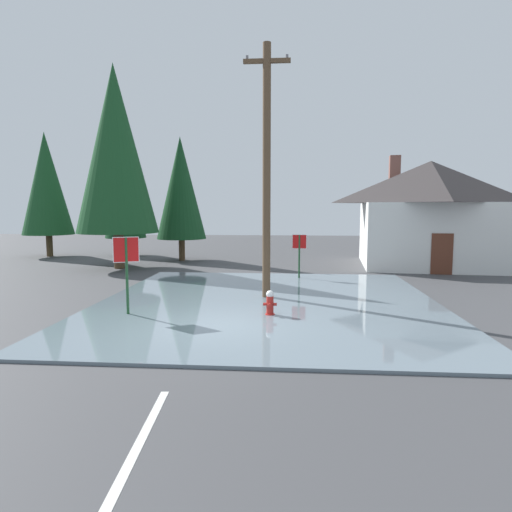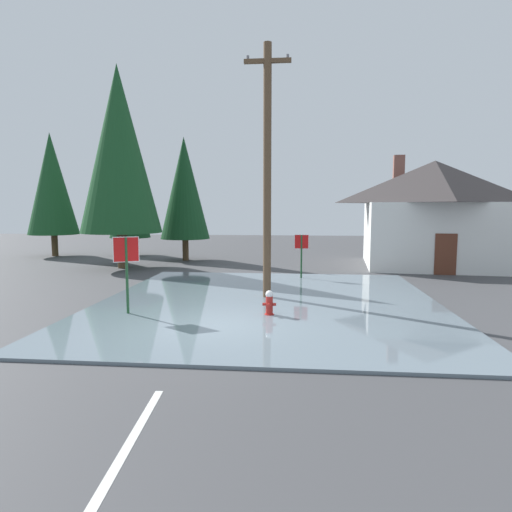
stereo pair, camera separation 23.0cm
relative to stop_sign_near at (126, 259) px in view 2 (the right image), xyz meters
name	(u,v)px [view 2 (the right image)]	position (x,y,z in m)	size (l,w,h in m)	color
ground_plane	(211,329)	(2.75, -1.04, -1.76)	(80.00, 80.00, 0.10)	#424244
flood_puddle	(269,302)	(4.08, 2.19, -1.67)	(11.35, 12.55, 0.08)	slate
lane_stop_bar	(186,347)	(2.48, -2.72, -1.70)	(4.13, 0.30, 0.01)	silver
lane_center_stripe	(130,442)	(2.78, -6.91, -1.70)	(3.39, 0.14, 0.01)	silver
stop_sign_near	(126,259)	(0.00, 0.00, 0.00)	(0.68, 0.37, 2.38)	#1E4C28
fire_hydrant	(269,304)	(4.24, 0.26, -1.31)	(0.40, 0.35, 0.80)	#AD231E
utility_pole	(267,169)	(3.98, 2.86, 2.84)	(1.60, 0.28, 8.74)	brown
stop_sign_far	(301,248)	(5.21, 7.25, -0.27)	(0.64, 0.08, 2.04)	#1E4C28
house	(433,212)	(12.44, 12.62, 1.29)	(8.24, 7.84, 6.24)	silver
pine_tree_tall_left	(129,197)	(-6.29, 16.28, 2.27)	(2.70, 2.70, 6.76)	#4C3823
pine_tree_mid_left	(184,188)	(-1.86, 13.90, 2.69)	(2.99, 2.99, 7.48)	#4C3823
pine_tree_short_left	(52,184)	(-11.22, 15.42, 3.08)	(3.25, 3.25, 8.14)	#4C3823
pine_tree_far_center	(119,150)	(-4.34, 10.19, 4.54)	(4.25, 4.25, 10.63)	#4C3823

